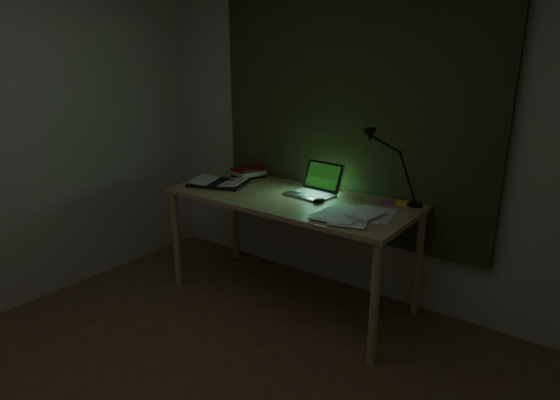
# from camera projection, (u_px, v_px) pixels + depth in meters

# --- Properties ---
(wall_back) EXTENTS (3.50, 0.00, 2.50)m
(wall_back) POSITION_uv_depth(u_px,v_px,m) (349.00, 130.00, 3.46)
(wall_back) COLOR beige
(wall_back) RESTS_ON ground
(curtain) EXTENTS (2.20, 0.06, 2.00)m
(curtain) POSITION_uv_depth(u_px,v_px,m) (347.00, 104.00, 3.37)
(curtain) COLOR #2C3118
(curtain) RESTS_ON wall_back
(desk) EXTENTS (1.79, 0.78, 0.82)m
(desk) POSITION_uv_depth(u_px,v_px,m) (290.00, 249.00, 3.46)
(desk) COLOR tan
(desk) RESTS_ON floor
(laptop) EXTENTS (0.36, 0.40, 0.23)m
(laptop) POSITION_uv_depth(u_px,v_px,m) (310.00, 180.00, 3.33)
(laptop) COLOR #B5B5BA
(laptop) RESTS_ON desk
(open_textbook) EXTENTS (0.50, 0.42, 0.04)m
(open_textbook) POSITION_uv_depth(u_px,v_px,m) (219.00, 182.00, 3.64)
(open_textbook) COLOR silver
(open_textbook) RESTS_ON desk
(book_stack) EXTENTS (0.23, 0.26, 0.09)m
(book_stack) POSITION_uv_depth(u_px,v_px,m) (249.00, 172.00, 3.86)
(book_stack) COLOR silver
(book_stack) RESTS_ON desk
(loose_papers) EXTENTS (0.37, 0.39, 0.02)m
(loose_papers) POSITION_uv_depth(u_px,v_px,m) (360.00, 213.00, 2.96)
(loose_papers) COLOR white
(loose_papers) RESTS_ON desk
(mouse) EXTENTS (0.09, 0.11, 0.04)m
(mouse) POSITION_uv_depth(u_px,v_px,m) (319.00, 200.00, 3.19)
(mouse) COLOR black
(mouse) RESTS_ON desk
(sticky_yellow) EXTENTS (0.09, 0.09, 0.02)m
(sticky_yellow) POSITION_uv_depth(u_px,v_px,m) (403.00, 203.00, 3.17)
(sticky_yellow) COLOR #FFFC35
(sticky_yellow) RESTS_ON desk
(sticky_pink) EXTENTS (0.10, 0.10, 0.02)m
(sticky_pink) POSITION_uv_depth(u_px,v_px,m) (387.00, 202.00, 3.18)
(sticky_pink) COLOR #CA4E93
(sticky_pink) RESTS_ON desk
(desk_lamp) EXTENTS (0.35, 0.29, 0.50)m
(desk_lamp) POSITION_uv_depth(u_px,v_px,m) (419.00, 170.00, 3.05)
(desk_lamp) COLOR black
(desk_lamp) RESTS_ON desk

